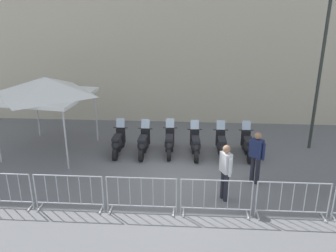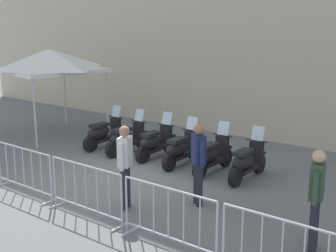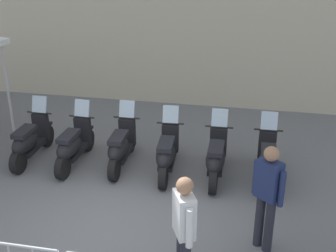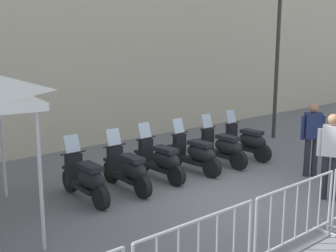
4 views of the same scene
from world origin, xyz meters
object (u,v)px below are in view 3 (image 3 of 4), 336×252
at_px(motorcycle_1, 73,145).
at_px(motorcycle_3, 167,153).
at_px(motorcycle_2, 121,147).
at_px(motorcycle_5, 267,161).
at_px(officer_by_barriers, 184,229).
at_px(motorcycle_0, 30,141).
at_px(officer_mid_plaza, 267,193).
at_px(motorcycle_4, 216,158).

xyz_separation_m(motorcycle_1, motorcycle_3, (1.92, 0.30, 0.00)).
relative_size(motorcycle_2, motorcycle_5, 1.00).
bearing_deg(officer_by_barriers, motorcycle_1, 140.93).
bearing_deg(motorcycle_0, motorcycle_3, 7.86).
xyz_separation_m(officer_mid_plaza, officer_by_barriers, (-0.90, -1.20, 0.00)).
xyz_separation_m(motorcycle_0, motorcycle_5, (4.80, 0.71, 0.00)).
distance_m(motorcycle_0, motorcycle_4, 3.88).
bearing_deg(motorcycle_5, officer_by_barriers, -102.16).
bearing_deg(motorcycle_1, motorcycle_3, 8.72).
xyz_separation_m(motorcycle_5, officer_by_barriers, (-0.68, -3.17, 0.53)).
height_order(motorcycle_0, officer_mid_plaza, officer_mid_plaza).
xyz_separation_m(motorcycle_0, officer_mid_plaza, (5.01, -1.25, 0.53)).
distance_m(motorcycle_2, motorcycle_3, 0.98).
distance_m(motorcycle_2, officer_by_barriers, 3.62).
bearing_deg(officer_mid_plaza, officer_by_barriers, -126.71).
bearing_deg(motorcycle_1, officer_by_barriers, -39.07).
bearing_deg(motorcycle_3, officer_mid_plaza, -37.79).
xyz_separation_m(motorcycle_5, officer_mid_plaza, (0.22, -1.96, 0.53)).
distance_m(motorcycle_5, officer_by_barriers, 3.28).
relative_size(motorcycle_3, officer_mid_plaza, 0.99).
bearing_deg(officer_mid_plaza, motorcycle_4, 123.18).
bearing_deg(motorcycle_5, motorcycle_4, -169.94).
bearing_deg(officer_by_barriers, motorcycle_0, 149.18).
relative_size(motorcycle_2, motorcycle_3, 1.00).
distance_m(motorcycle_1, motorcycle_3, 1.95).
distance_m(motorcycle_1, officer_mid_plaza, 4.30).
height_order(motorcycle_1, motorcycle_2, same).
distance_m(motorcycle_3, officer_mid_plaza, 2.74).
bearing_deg(motorcycle_3, motorcycle_5, 9.29).
distance_m(motorcycle_0, officer_mid_plaza, 5.19).
bearing_deg(motorcycle_5, motorcycle_3, -170.71).
bearing_deg(motorcycle_1, motorcycle_0, -173.88).
relative_size(motorcycle_0, motorcycle_3, 1.01).
bearing_deg(motorcycle_4, motorcycle_2, -174.91).
bearing_deg(motorcycle_1, officer_mid_plaza, -18.48).
xyz_separation_m(motorcycle_1, motorcycle_5, (3.83, 0.61, 0.00)).
height_order(motorcycle_5, officer_by_barriers, officer_by_barriers).
distance_m(motorcycle_0, officer_by_barriers, 4.82).
relative_size(motorcycle_1, motorcycle_5, 1.00).
xyz_separation_m(motorcycle_2, officer_mid_plaza, (3.10, -1.62, 0.53)).
bearing_deg(motorcycle_1, motorcycle_4, 8.65).
distance_m(motorcycle_3, motorcycle_5, 1.94).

